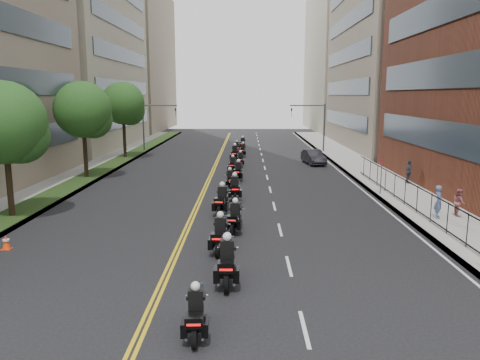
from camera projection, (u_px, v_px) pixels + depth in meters
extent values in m
plane|color=black|center=(193.00, 328.00, 13.44)|extent=(160.00, 160.00, 0.00)
cube|color=gray|center=(376.00, 177.00, 37.85)|extent=(4.00, 90.00, 0.15)
cube|color=gray|center=(81.00, 176.00, 38.19)|extent=(4.00, 90.00, 0.15)
cube|color=#1D3513|center=(91.00, 175.00, 38.16)|extent=(2.00, 90.00, 0.04)
cube|color=#333F4C|center=(444.00, 145.00, 29.34)|extent=(0.12, 25.80, 1.80)
cube|color=#333F4C|center=(449.00, 80.00, 28.62)|extent=(0.12, 25.80, 1.80)
cube|color=#333F4C|center=(455.00, 12.00, 27.90)|extent=(0.12, 25.80, 1.80)
cube|color=gray|center=(409.00, 26.00, 57.66)|extent=(15.00, 28.00, 30.00)
cube|color=#333F4C|center=(344.00, 119.00, 59.83)|extent=(0.12, 24.08, 1.80)
cube|color=#333F4C|center=(345.00, 88.00, 59.11)|extent=(0.12, 24.08, 1.80)
cube|color=#333F4C|center=(346.00, 55.00, 58.40)|extent=(0.12, 24.08, 1.80)
cube|color=#333F4C|center=(347.00, 22.00, 57.68)|extent=(0.12, 24.08, 1.80)
cube|color=#A19B82|center=(353.00, 60.00, 87.53)|extent=(15.00, 28.00, 26.00)
cube|color=#333F4C|center=(4.00, 144.00, 29.73)|extent=(0.12, 25.80, 1.80)
cube|color=#A19B82|center=(57.00, 10.00, 57.91)|extent=(16.00, 28.00, 34.00)
cube|color=#333F4C|center=(127.00, 119.00, 60.22)|extent=(0.12, 24.08, 1.80)
cube|color=#333F4C|center=(125.00, 88.00, 59.50)|extent=(0.12, 24.08, 1.80)
cube|color=#333F4C|center=(124.00, 55.00, 58.79)|extent=(0.12, 24.08, 1.80)
cube|color=#333F4C|center=(123.00, 22.00, 58.07)|extent=(0.12, 24.08, 1.80)
cube|color=gray|center=(122.00, 60.00, 88.14)|extent=(16.00, 28.00, 26.00)
cube|color=black|center=(425.00, 191.00, 24.81)|extent=(0.05, 28.00, 0.05)
cube|color=black|center=(423.00, 214.00, 25.04)|extent=(0.05, 28.00, 0.05)
cylinder|color=#2E2214|center=(9.00, 175.00, 24.97)|extent=(0.32, 0.32, 4.83)
sphere|color=#27541C|center=(4.00, 123.00, 24.47)|extent=(4.40, 4.40, 4.40)
sphere|color=#27541C|center=(20.00, 135.00, 24.98)|extent=(3.08, 3.08, 3.08)
cylinder|color=#2E2214|center=(85.00, 147.00, 36.75)|extent=(0.32, 0.32, 5.11)
sphere|color=#27541C|center=(83.00, 110.00, 36.22)|extent=(4.40, 4.40, 4.40)
sphere|color=#27541C|center=(93.00, 119.00, 36.74)|extent=(3.08, 3.08, 3.08)
cylinder|color=#2E2214|center=(124.00, 133.00, 48.53)|extent=(0.32, 0.32, 5.39)
sphere|color=#27541C|center=(123.00, 103.00, 47.97)|extent=(4.40, 4.40, 4.40)
sphere|color=#27541C|center=(130.00, 110.00, 48.50)|extent=(3.08, 3.08, 3.08)
cylinder|color=#3F3F44|center=(324.00, 128.00, 54.11)|extent=(0.18, 0.18, 5.60)
cylinder|color=#3F3F44|center=(307.00, 105.00, 53.67)|extent=(4.00, 0.14, 0.14)
imported|color=black|center=(292.00, 113.00, 53.84)|extent=(0.16, 0.20, 1.00)
cylinder|color=#3F3F44|center=(143.00, 128.00, 54.40)|extent=(0.18, 0.18, 5.60)
cylinder|color=#3F3F44|center=(160.00, 105.00, 53.90)|extent=(4.00, 0.14, 0.14)
imported|color=black|center=(176.00, 112.00, 54.02)|extent=(0.16, 0.20, 1.00)
cylinder|color=black|center=(194.00, 338.00, 12.32)|extent=(0.16, 0.63, 0.62)
cylinder|color=black|center=(197.00, 312.00, 13.76)|extent=(0.16, 0.63, 0.62)
cube|color=black|center=(196.00, 316.00, 12.99)|extent=(0.44, 1.26, 0.37)
cube|color=silver|center=(196.00, 322.00, 13.07)|extent=(0.37, 0.52, 0.28)
cube|color=black|center=(194.00, 321.00, 12.23)|extent=(0.50, 0.41, 0.29)
cube|color=red|center=(194.00, 325.00, 12.04)|extent=(0.37, 0.05, 0.06)
cube|color=black|center=(196.00, 299.00, 12.95)|extent=(0.42, 0.28, 0.57)
sphere|color=silver|center=(195.00, 286.00, 12.89)|extent=(0.27, 0.27, 0.27)
cylinder|color=black|center=(226.00, 283.00, 15.74)|extent=(0.16, 0.75, 0.75)
cylinder|color=black|center=(228.00, 264.00, 17.47)|extent=(0.16, 0.75, 0.75)
cube|color=black|center=(227.00, 265.00, 16.55)|extent=(0.47, 1.49, 0.44)
cube|color=silver|center=(227.00, 271.00, 16.65)|extent=(0.42, 0.61, 0.33)
cube|color=black|center=(226.00, 267.00, 15.63)|extent=(0.58, 0.47, 0.35)
cube|color=red|center=(226.00, 270.00, 15.41)|extent=(0.44, 0.04, 0.08)
cube|color=black|center=(227.00, 249.00, 16.51)|extent=(0.49, 0.31, 0.68)
sphere|color=silver|center=(227.00, 237.00, 16.43)|extent=(0.32, 0.32, 0.32)
cylinder|color=black|center=(218.00, 250.00, 19.17)|extent=(0.19, 0.72, 0.71)
cylinder|color=black|center=(223.00, 238.00, 20.80)|extent=(0.19, 0.72, 0.71)
cube|color=black|center=(220.00, 237.00, 19.93)|extent=(0.53, 1.43, 0.42)
cube|color=silver|center=(220.00, 242.00, 20.02)|extent=(0.43, 0.60, 0.31)
cube|color=black|center=(218.00, 237.00, 19.07)|extent=(0.57, 0.47, 0.33)
cube|color=red|center=(217.00, 239.00, 18.86)|extent=(0.42, 0.06, 0.07)
cube|color=black|center=(220.00, 225.00, 19.89)|extent=(0.48, 0.32, 0.65)
sphere|color=silver|center=(220.00, 215.00, 19.82)|extent=(0.30, 0.30, 0.30)
cylinder|color=black|center=(232.00, 230.00, 22.07)|extent=(0.24, 0.70, 0.69)
cylinder|color=black|center=(238.00, 221.00, 23.64)|extent=(0.24, 0.70, 0.69)
cube|color=black|center=(235.00, 219.00, 22.80)|extent=(0.61, 1.41, 0.40)
cube|color=silver|center=(235.00, 224.00, 22.89)|extent=(0.46, 0.60, 0.30)
cube|color=black|center=(232.00, 219.00, 21.97)|extent=(0.58, 0.49, 0.32)
cube|color=red|center=(232.00, 220.00, 21.77)|extent=(0.40, 0.09, 0.07)
cube|color=black|center=(235.00, 209.00, 22.76)|extent=(0.48, 0.34, 0.63)
sphere|color=silver|center=(235.00, 201.00, 22.69)|extent=(0.29, 0.29, 0.29)
cylinder|color=black|center=(219.00, 211.00, 25.51)|extent=(0.24, 0.75, 0.74)
cylinder|color=black|center=(225.00, 204.00, 27.20)|extent=(0.24, 0.75, 0.74)
cube|color=black|center=(222.00, 202.00, 26.30)|extent=(0.62, 1.51, 0.43)
cube|color=silver|center=(222.00, 206.00, 26.40)|extent=(0.48, 0.64, 0.32)
cube|color=black|center=(219.00, 201.00, 25.41)|extent=(0.61, 0.52, 0.35)
cube|color=red|center=(219.00, 202.00, 25.19)|extent=(0.43, 0.08, 0.08)
cube|color=black|center=(222.00, 192.00, 26.26)|extent=(0.51, 0.36, 0.67)
sphere|color=silver|center=(222.00, 184.00, 26.18)|extent=(0.31, 0.31, 0.31)
cylinder|color=black|center=(235.00, 197.00, 29.03)|extent=(0.18, 0.72, 0.71)
cylinder|color=black|center=(234.00, 191.00, 30.68)|extent=(0.18, 0.72, 0.71)
cube|color=black|center=(235.00, 190.00, 29.80)|extent=(0.51, 1.44, 0.42)
cube|color=silver|center=(235.00, 193.00, 29.90)|extent=(0.43, 0.60, 0.32)
cube|color=black|center=(235.00, 188.00, 28.93)|extent=(0.57, 0.47, 0.34)
cube|color=red|center=(235.00, 189.00, 28.72)|extent=(0.42, 0.05, 0.07)
cube|color=black|center=(235.00, 181.00, 29.76)|extent=(0.48, 0.32, 0.65)
sphere|color=silver|center=(235.00, 175.00, 29.69)|extent=(0.30, 0.30, 0.30)
cylinder|color=black|center=(231.00, 186.00, 32.65)|extent=(0.21, 0.64, 0.63)
cylinder|color=black|center=(229.00, 182.00, 34.09)|extent=(0.21, 0.64, 0.63)
cube|color=black|center=(230.00, 181.00, 33.32)|extent=(0.55, 1.29, 0.37)
cube|color=silver|center=(230.00, 184.00, 33.40)|extent=(0.42, 0.55, 0.28)
cube|color=black|center=(231.00, 180.00, 32.56)|extent=(0.53, 0.45, 0.30)
cube|color=red|center=(231.00, 180.00, 32.38)|extent=(0.37, 0.08, 0.06)
cube|color=black|center=(230.00, 174.00, 33.28)|extent=(0.44, 0.31, 0.57)
sphere|color=silver|center=(230.00, 169.00, 33.22)|extent=(0.27, 0.27, 0.27)
cylinder|color=black|center=(237.00, 178.00, 35.64)|extent=(0.22, 0.70, 0.69)
cylinder|color=black|center=(240.00, 175.00, 37.23)|extent=(0.22, 0.70, 0.69)
cube|color=black|center=(238.00, 173.00, 36.39)|extent=(0.58, 1.41, 0.41)
cube|color=silver|center=(238.00, 176.00, 36.48)|extent=(0.45, 0.60, 0.31)
cube|color=black|center=(237.00, 171.00, 35.55)|extent=(0.57, 0.48, 0.33)
cube|color=red|center=(237.00, 172.00, 35.34)|extent=(0.41, 0.07, 0.07)
cube|color=black|center=(238.00, 166.00, 36.34)|extent=(0.48, 0.33, 0.63)
sphere|color=silver|center=(239.00, 161.00, 36.28)|extent=(0.30, 0.30, 0.30)
cylinder|color=black|center=(232.00, 171.00, 39.37)|extent=(0.19, 0.65, 0.64)
cylinder|color=black|center=(234.00, 168.00, 40.84)|extent=(0.19, 0.65, 0.64)
cube|color=black|center=(233.00, 166.00, 40.05)|extent=(0.51, 1.30, 0.38)
cube|color=silver|center=(233.00, 169.00, 40.14)|extent=(0.40, 0.55, 0.28)
cube|color=black|center=(232.00, 165.00, 39.28)|extent=(0.52, 0.44, 0.30)
cube|color=red|center=(231.00, 165.00, 39.09)|extent=(0.38, 0.06, 0.07)
cube|color=black|center=(233.00, 161.00, 40.02)|extent=(0.44, 0.30, 0.58)
sphere|color=silver|center=(233.00, 156.00, 39.95)|extent=(0.27, 0.27, 0.27)
cylinder|color=black|center=(240.00, 164.00, 43.01)|extent=(0.15, 0.63, 0.62)
cylinder|color=black|center=(241.00, 162.00, 44.44)|extent=(0.15, 0.63, 0.62)
cube|color=black|center=(241.00, 160.00, 43.68)|extent=(0.44, 1.25, 0.37)
cube|color=silver|center=(241.00, 163.00, 43.76)|extent=(0.37, 0.52, 0.27)
cube|color=black|center=(240.00, 159.00, 42.92)|extent=(0.49, 0.40, 0.29)
cube|color=red|center=(240.00, 160.00, 42.74)|extent=(0.37, 0.04, 0.06)
cube|color=black|center=(241.00, 156.00, 43.64)|extent=(0.41, 0.27, 0.57)
sphere|color=silver|center=(241.00, 151.00, 43.58)|extent=(0.27, 0.27, 0.27)
cylinder|color=black|center=(234.00, 159.00, 46.06)|extent=(0.19, 0.76, 0.76)
cylinder|color=black|center=(235.00, 157.00, 47.81)|extent=(0.19, 0.76, 0.76)
cube|color=black|center=(235.00, 155.00, 46.88)|extent=(0.54, 1.52, 0.45)
cube|color=silver|center=(235.00, 157.00, 46.98)|extent=(0.45, 0.63, 0.33)
cube|color=black|center=(234.00, 153.00, 45.96)|extent=(0.60, 0.50, 0.36)
cube|color=red|center=(234.00, 154.00, 45.73)|extent=(0.45, 0.06, 0.08)
cube|color=black|center=(235.00, 149.00, 46.84)|extent=(0.50, 0.34, 0.69)
sphere|color=silver|center=(235.00, 144.00, 46.76)|extent=(0.32, 0.32, 0.32)
cylinder|color=black|center=(242.00, 155.00, 49.75)|extent=(0.20, 0.67, 0.66)
cylinder|color=black|center=(244.00, 153.00, 51.27)|extent=(0.20, 0.67, 0.66)
cube|color=black|center=(243.00, 151.00, 50.46)|extent=(0.53, 1.34, 0.39)
cube|color=silver|center=(243.00, 153.00, 50.55)|extent=(0.42, 0.57, 0.29)
cube|color=black|center=(242.00, 150.00, 49.66)|extent=(0.54, 0.45, 0.31)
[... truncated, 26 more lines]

